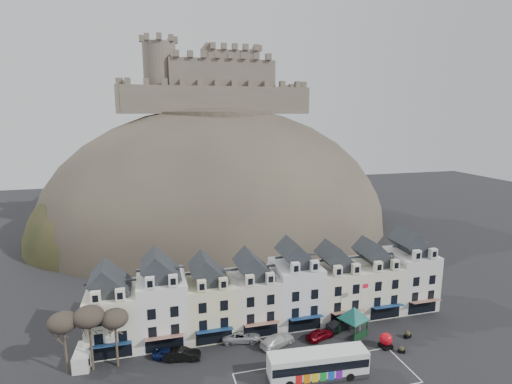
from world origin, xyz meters
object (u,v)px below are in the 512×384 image
(bus, at_px, (318,363))
(white_van, at_px, (83,357))
(bus_shelter, at_px, (354,313))
(car_black, at_px, (183,354))
(car_maroon, at_px, (320,334))
(car_navy, at_px, (168,354))
(car_charcoal, at_px, (341,325))
(flagpole, at_px, (362,304))
(car_silver, at_px, (241,336))
(red_buoy, at_px, (386,340))
(car_white, at_px, (277,340))

(bus, bearing_deg, white_van, 164.26)
(bus_shelter, bearing_deg, white_van, 153.16)
(white_van, height_order, car_black, white_van)
(car_maroon, bearing_deg, white_van, 68.35)
(car_navy, distance_m, car_charcoal, 25.51)
(white_van, bearing_deg, flagpole, -0.15)
(car_silver, bearing_deg, red_buoy, -99.56)
(car_navy, relative_size, car_maroon, 0.97)
(flagpole, relative_size, white_van, 1.66)
(car_navy, relative_size, car_white, 0.78)
(car_black, height_order, car_charcoal, car_black)
(car_navy, bearing_deg, red_buoy, -80.90)
(bus, height_order, car_silver, bus)
(white_van, relative_size, car_silver, 0.85)
(bus_shelter, height_order, car_silver, bus_shelter)
(flagpole, xyz_separation_m, car_maroon, (-6.81, -0.49, -3.66))
(red_buoy, bearing_deg, white_van, 170.29)
(white_van, bearing_deg, car_black, -8.05)
(flagpole, bearing_deg, white_van, 177.06)
(bus, relative_size, bus_shelter, 1.95)
(car_maroon, xyz_separation_m, car_charcoal, (4.12, 1.51, 0.01))
(white_van, height_order, car_silver, white_van)
(car_silver, height_order, car_white, car_white)
(white_van, bearing_deg, car_charcoal, 1.25)
(bus, distance_m, car_maroon, 8.83)
(bus, relative_size, car_navy, 3.00)
(car_silver, bearing_deg, car_navy, 109.40)
(flagpole, height_order, car_maroon, flagpole)
(car_black, relative_size, car_maroon, 1.10)
(flagpole, relative_size, car_black, 1.62)
(flagpole, relative_size, car_maroon, 1.79)
(bus_shelter, relative_size, car_white, 1.20)
(white_van, bearing_deg, car_navy, -6.06)
(car_navy, distance_m, car_black, 1.94)
(car_silver, distance_m, car_charcoal, 15.28)
(bus, bearing_deg, flagpole, 42.65)
(flagpole, distance_m, car_maroon, 7.74)
(car_black, xyz_separation_m, car_silver, (8.45, 2.39, -0.01))
(bus_shelter, height_order, car_maroon, bus_shelter)
(red_buoy, height_order, car_charcoal, red_buoy)
(car_maroon, bearing_deg, car_charcoal, -87.15)
(red_buoy, bearing_deg, flagpole, 103.64)
(car_navy, relative_size, car_silver, 0.77)
(bus, bearing_deg, car_maroon, 68.67)
(red_buoy, relative_size, flagpole, 0.28)
(bus, xyz_separation_m, car_black, (-15.78, 7.97, -1.15))
(bus_shelter, distance_m, car_navy, 26.71)
(bus, distance_m, car_charcoal, 12.33)
(car_silver, bearing_deg, car_maroon, -92.40)
(car_maroon, bearing_deg, car_navy, 70.59)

